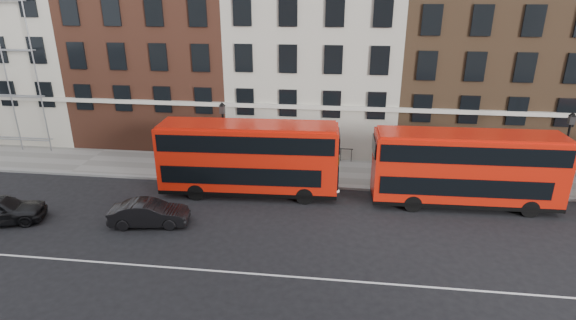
# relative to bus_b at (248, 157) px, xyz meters

# --- Properties ---
(ground) EXTENTS (120.00, 120.00, 0.00)m
(ground) POSITION_rel_bus_b_xyz_m (3.31, -6.52, -2.49)
(ground) COLOR black
(ground) RESTS_ON ground
(pavement) EXTENTS (80.00, 5.00, 0.15)m
(pavement) POSITION_rel_bus_b_xyz_m (3.31, 3.98, -2.42)
(pavement) COLOR gray
(pavement) RESTS_ON ground
(kerb) EXTENTS (80.00, 0.30, 0.16)m
(kerb) POSITION_rel_bus_b_xyz_m (3.31, 1.48, -2.41)
(kerb) COLOR gray
(kerb) RESTS_ON ground
(road_centre_line) EXTENTS (70.00, 0.12, 0.01)m
(road_centre_line) POSITION_rel_bus_b_xyz_m (3.31, -8.52, -2.49)
(road_centre_line) COLOR white
(road_centre_line) RESTS_ON ground
(building_terrace) EXTENTS (64.00, 11.95, 22.00)m
(building_terrace) POSITION_rel_bus_b_xyz_m (3.00, 11.36, 7.74)
(building_terrace) COLOR #BBB5A2
(building_terrace) RESTS_ON ground
(bus_b) EXTENTS (11.18, 3.16, 4.65)m
(bus_b) POSITION_rel_bus_b_xyz_m (0.00, 0.00, 0.00)
(bus_b) COLOR red
(bus_b) RESTS_ON ground
(bus_c) EXTENTS (10.90, 2.91, 4.55)m
(bus_c) POSITION_rel_bus_b_xyz_m (13.04, 0.00, -0.05)
(bus_c) COLOR red
(bus_c) RESTS_ON ground
(car_front) EXTENTS (4.43, 2.12, 1.40)m
(car_front) POSITION_rel_bus_b_xyz_m (-4.61, -4.69, -1.79)
(car_front) COLOR black
(car_front) RESTS_ON ground
(lamp_post_left) EXTENTS (0.44, 0.44, 5.33)m
(lamp_post_left) POSITION_rel_bus_b_xyz_m (-2.01, 1.89, 0.58)
(lamp_post_left) COLOR black
(lamp_post_left) RESTS_ON pavement
(lamp_post_right) EXTENTS (0.44, 0.44, 5.33)m
(lamp_post_right) POSITION_rel_bus_b_xyz_m (19.26, 2.09, 0.58)
(lamp_post_right) COLOR black
(lamp_post_right) RESTS_ON pavement
(iron_railings) EXTENTS (6.60, 0.06, 1.00)m
(iron_railings) POSITION_rel_bus_b_xyz_m (3.31, 6.18, -1.84)
(iron_railings) COLOR black
(iron_railings) RESTS_ON pavement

